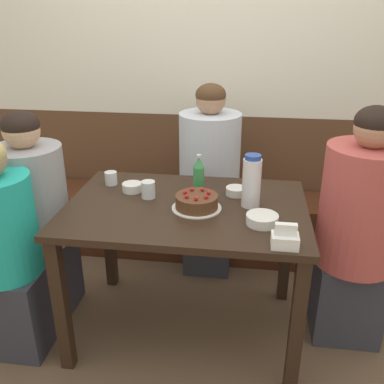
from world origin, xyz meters
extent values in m
plane|color=brown|center=(0.00, 0.00, 0.00)|extent=(12.00, 12.00, 0.00)
cube|color=brown|center=(0.00, 1.05, 0.48)|extent=(4.80, 0.04, 0.97)
cube|color=#472314|center=(0.00, 0.83, 0.22)|extent=(2.63, 0.38, 0.44)
cube|color=black|center=(0.00, 0.00, 0.74)|extent=(1.18, 0.81, 0.03)
cube|color=black|center=(-0.54, -0.35, 0.36)|extent=(0.06, 0.06, 0.72)
cube|color=black|center=(0.54, -0.35, 0.36)|extent=(0.06, 0.06, 0.72)
cube|color=black|center=(-0.54, 0.35, 0.36)|extent=(0.06, 0.06, 0.72)
cube|color=black|center=(0.54, 0.35, 0.36)|extent=(0.06, 0.06, 0.72)
cylinder|color=white|center=(0.06, -0.03, 0.76)|extent=(0.24, 0.24, 0.01)
cylinder|color=#56331E|center=(0.06, -0.03, 0.79)|extent=(0.21, 0.21, 0.06)
sphere|color=red|center=(0.06, -0.09, 0.83)|extent=(0.02, 0.02, 0.02)
sphere|color=red|center=(0.10, -0.06, 0.83)|extent=(0.02, 0.02, 0.02)
sphere|color=red|center=(0.11, -0.01, 0.83)|extent=(0.02, 0.02, 0.02)
sphere|color=red|center=(0.08, 0.02, 0.83)|extent=(0.02, 0.02, 0.02)
sphere|color=red|center=(0.03, 0.02, 0.83)|extent=(0.02, 0.02, 0.02)
sphere|color=red|center=(0.00, -0.02, 0.83)|extent=(0.02, 0.02, 0.02)
sphere|color=red|center=(0.01, -0.07, 0.83)|extent=(0.02, 0.02, 0.02)
cylinder|color=white|center=(0.31, 0.04, 0.87)|extent=(0.09, 0.09, 0.24)
cylinder|color=#28479E|center=(0.31, 0.04, 1.00)|extent=(0.08, 0.08, 0.02)
cylinder|color=#388E4C|center=(0.04, 0.17, 0.82)|extent=(0.06, 0.06, 0.14)
cone|color=#388E4C|center=(0.04, 0.17, 0.92)|extent=(0.06, 0.06, 0.05)
cylinder|color=silver|center=(0.04, 0.17, 0.95)|extent=(0.03, 0.03, 0.01)
cube|color=white|center=(0.46, -0.34, 0.78)|extent=(0.11, 0.08, 0.05)
cube|color=white|center=(0.46, -0.34, 0.83)|extent=(0.09, 0.03, 0.05)
cylinder|color=white|center=(0.24, 0.16, 0.77)|extent=(0.10, 0.10, 0.04)
cylinder|color=white|center=(-0.31, 0.14, 0.78)|extent=(0.10, 0.10, 0.04)
cylinder|color=white|center=(0.37, -0.15, 0.78)|extent=(0.15, 0.15, 0.04)
cylinder|color=silver|center=(-0.20, 0.07, 0.80)|extent=(0.07, 0.07, 0.09)
cylinder|color=silver|center=(-0.45, 0.21, 0.79)|extent=(0.07, 0.07, 0.07)
cube|color=#33333D|center=(0.05, 0.66, 0.23)|extent=(0.30, 0.34, 0.45)
cylinder|color=silver|center=(0.05, 0.66, 0.76)|extent=(0.38, 0.38, 0.61)
sphere|color=#A87A5B|center=(0.05, 0.66, 1.14)|extent=(0.18, 0.18, 0.18)
ellipsoid|color=#4C331E|center=(0.05, 0.66, 1.17)|extent=(0.18, 0.18, 0.13)
cube|color=#33333D|center=(0.85, 0.09, 0.23)|extent=(0.34, 0.30, 0.45)
cylinder|color=#BC4C47|center=(0.85, 0.09, 0.76)|extent=(0.40, 0.40, 0.61)
sphere|color=#A87A5B|center=(0.85, 0.09, 1.15)|extent=(0.19, 0.19, 0.19)
ellipsoid|color=black|center=(0.85, 0.09, 1.18)|extent=(0.19, 0.19, 0.14)
cube|color=#33333D|center=(-0.85, -0.24, 0.23)|extent=(0.34, 0.30, 0.45)
cylinder|color=#1EB2A3|center=(-0.85, -0.24, 0.70)|extent=(0.34, 0.34, 0.50)
cube|color=#33333D|center=(-0.85, 0.07, 0.23)|extent=(0.34, 0.30, 0.45)
cylinder|color=#99999E|center=(-0.85, 0.07, 0.72)|extent=(0.37, 0.37, 0.54)
sphere|color=tan|center=(-0.85, 0.07, 1.08)|extent=(0.19, 0.19, 0.19)
ellipsoid|color=black|center=(-0.85, 0.07, 1.11)|extent=(0.19, 0.19, 0.14)
camera|label=1|loc=(0.29, -1.88, 1.64)|focal=40.00mm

